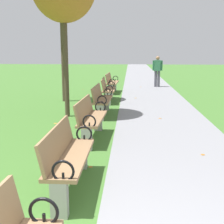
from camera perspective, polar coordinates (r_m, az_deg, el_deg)
paved_walkway at (r=19.67m, az=6.26°, el=6.20°), size 2.56×44.00×0.02m
park_bench_2 at (r=4.20m, az=-8.59°, el=-8.49°), size 0.48×1.60×0.90m
park_bench_3 at (r=6.45m, az=-4.21°, el=-1.16°), size 0.53×1.62×0.90m
park_bench_4 at (r=8.87m, az=-2.07°, el=2.45°), size 0.51×1.61×0.90m
park_bench_5 at (r=11.21m, az=-0.89°, el=4.45°), size 0.52×1.61×0.90m
park_bench_6 at (r=13.65m, az=-0.09°, el=5.78°), size 0.54×1.62×0.90m
pedestrian_walking at (r=15.89m, az=8.80°, el=8.11°), size 0.52×0.28×1.62m
scattered_leaves at (r=10.91m, az=-1.61°, el=1.71°), size 3.89×16.13×0.02m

